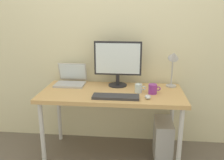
% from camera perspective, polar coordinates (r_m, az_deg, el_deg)
% --- Properties ---
extents(ground_plane, '(6.00, 6.00, 0.00)m').
position_cam_1_polar(ground_plane, '(2.80, 0.00, -17.03)').
color(ground_plane, '#665B51').
extents(back_wall, '(4.40, 0.04, 2.60)m').
position_cam_1_polar(back_wall, '(2.74, 0.82, 11.30)').
color(back_wall, beige).
rests_on(back_wall, ground_plane).
extents(desk, '(1.44, 0.66, 0.73)m').
position_cam_1_polar(desk, '(2.50, 0.00, -4.09)').
color(desk, tan).
rests_on(desk, ground_plane).
extents(monitor, '(0.50, 0.20, 0.48)m').
position_cam_1_polar(monitor, '(2.59, 1.37, 4.44)').
color(monitor, '#232328').
rests_on(monitor, desk).
extents(laptop, '(0.32, 0.29, 0.22)m').
position_cam_1_polar(laptop, '(2.75, -9.59, 0.26)').
color(laptop, '#B2B2B7').
rests_on(laptop, desk).
extents(desk_lamp, '(0.11, 0.16, 0.41)m').
position_cam_1_polar(desk_lamp, '(2.61, 14.20, 4.36)').
color(desk_lamp, '#B2B2B7').
rests_on(desk_lamp, desk).
extents(keyboard, '(0.44, 0.14, 0.02)m').
position_cam_1_polar(keyboard, '(2.29, 0.90, -3.95)').
color(keyboard, '#333338').
rests_on(keyboard, desk).
extents(mouse, '(0.06, 0.09, 0.03)m').
position_cam_1_polar(mouse, '(2.29, 8.43, -3.94)').
color(mouse, silver).
rests_on(mouse, desk).
extents(coffee_mug, '(0.12, 0.09, 0.10)m').
position_cam_1_polar(coffee_mug, '(2.43, 9.59, -2.09)').
color(coffee_mug, purple).
rests_on(coffee_mug, desk).
extents(glass_cup, '(0.11, 0.07, 0.09)m').
position_cam_1_polar(glass_cup, '(2.44, 6.29, -1.94)').
color(glass_cup, silver).
rests_on(glass_cup, desk).
extents(computer_tower, '(0.18, 0.36, 0.42)m').
position_cam_1_polar(computer_tower, '(2.70, 11.87, -13.46)').
color(computer_tower, '#B2B2B7').
rests_on(computer_tower, ground_plane).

